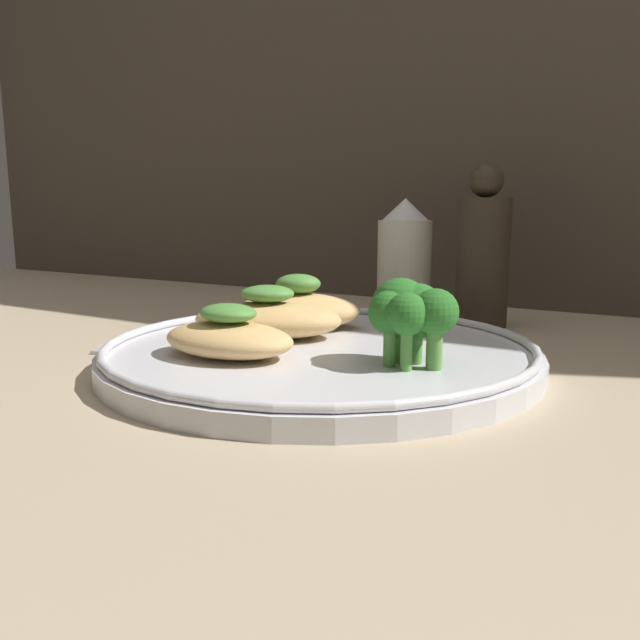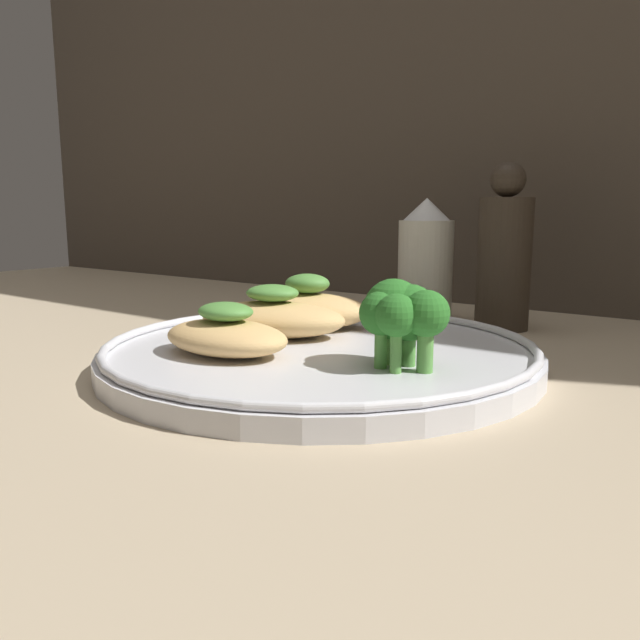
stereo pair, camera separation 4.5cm
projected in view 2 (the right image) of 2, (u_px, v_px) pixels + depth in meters
The scene contains 9 objects.
ground_plane at pixel (320, 372), 45.57cm from camera, with size 180.00×180.00×1.00cm, color tan.
plate at pixel (320, 353), 45.31cm from camera, with size 31.37×31.37×2.00cm.
grilled_meat_front at pixel (226, 335), 42.74cm from camera, with size 9.78×6.60×3.63cm.
grilled_meat_middle at pixel (273, 317), 48.68cm from camera, with size 13.07×10.35×4.13cm.
grilled_meat_back at pixel (307, 308), 52.40cm from camera, with size 12.09×9.97×4.58cm.
broccoli_bunch at pixel (401, 314), 38.86cm from camera, with size 5.96×5.14×5.56cm.
sauce_bottle at pixel (425, 262), 63.59cm from camera, with size 5.56×5.56×12.43cm.
pepper_grinder at pixel (504, 256), 58.55cm from camera, with size 5.00×5.00×15.61cm.
fork at pixel (178, 327), 59.00cm from camera, with size 6.94×18.40×0.60cm.
Camera 2 is at (26.54, -35.35, 11.20)cm, focal length 35.00 mm.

